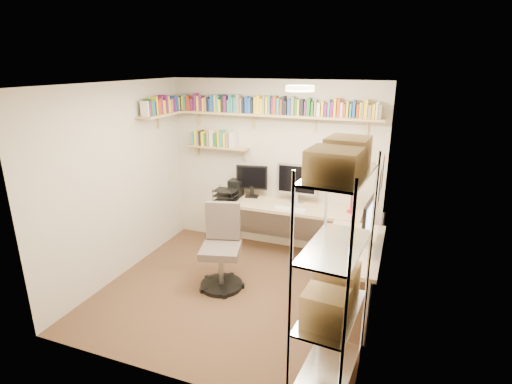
% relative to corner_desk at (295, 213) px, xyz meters
% --- Properties ---
extents(ground, '(3.20, 3.20, 0.00)m').
position_rel_corner_desk_xyz_m(ground, '(-0.50, -0.95, -0.77)').
color(ground, '#4B3320').
rests_on(ground, ground).
extents(room_shell, '(3.24, 3.04, 2.52)m').
position_rel_corner_desk_xyz_m(room_shell, '(-0.49, -0.95, 0.77)').
color(room_shell, beige).
rests_on(room_shell, ground).
extents(wall_shelves, '(3.12, 1.09, 0.80)m').
position_rel_corner_desk_xyz_m(wall_shelves, '(-0.92, 0.35, 1.25)').
color(wall_shelves, tan).
rests_on(wall_shelves, ground).
extents(corner_desk, '(2.41, 2.04, 1.36)m').
position_rel_corner_desk_xyz_m(corner_desk, '(0.00, 0.00, 0.00)').
color(corner_desk, beige).
rests_on(corner_desk, ground).
extents(office_chair, '(0.58, 0.59, 1.07)m').
position_rel_corner_desk_xyz_m(office_chair, '(-0.71, -0.84, -0.33)').
color(office_chair, black).
rests_on(office_chair, ground).
extents(wire_rack, '(0.51, 0.92, 2.18)m').
position_rel_corner_desk_xyz_m(wire_rack, '(0.86, -2.04, 0.55)').
color(wire_rack, silver).
rests_on(wire_rack, ground).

